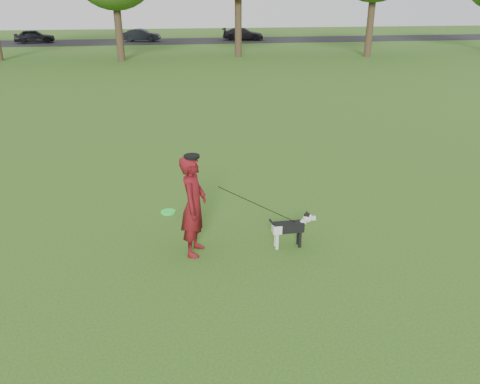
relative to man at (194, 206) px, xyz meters
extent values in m
plane|color=#285116|center=(1.21, 0.52, -0.83)|extent=(120.00, 120.00, 0.00)
cube|color=black|center=(1.21, 40.52, -0.82)|extent=(120.00, 7.00, 0.02)
imported|color=#5E0D15|center=(0.00, 0.00, 0.00)|extent=(0.57, 0.70, 1.67)
cube|color=black|center=(1.54, -0.07, -0.47)|extent=(0.51, 0.16, 0.17)
cube|color=silver|center=(1.35, -0.07, -0.48)|extent=(0.14, 0.16, 0.15)
cylinder|color=silver|center=(1.35, -0.13, -0.69)|extent=(0.05, 0.05, 0.28)
cylinder|color=silver|center=(1.35, -0.02, -0.69)|extent=(0.05, 0.05, 0.28)
cylinder|color=black|center=(1.74, -0.13, -0.69)|extent=(0.05, 0.05, 0.28)
cylinder|color=black|center=(1.74, -0.02, -0.69)|extent=(0.05, 0.05, 0.28)
cylinder|color=silver|center=(1.77, -0.07, -0.43)|extent=(0.17, 0.10, 0.18)
sphere|color=silver|center=(1.87, -0.07, -0.32)|extent=(0.16, 0.16, 0.16)
sphere|color=black|center=(1.86, -0.07, -0.29)|extent=(0.12, 0.12, 0.12)
cube|color=silver|center=(1.95, -0.07, -0.34)|extent=(0.10, 0.06, 0.06)
sphere|color=black|center=(2.01, -0.07, -0.34)|extent=(0.03, 0.03, 0.03)
cone|color=black|center=(1.86, -0.11, -0.24)|extent=(0.06, 0.06, 0.07)
cone|color=black|center=(1.86, -0.03, -0.24)|extent=(0.06, 0.06, 0.07)
cylinder|color=black|center=(1.29, -0.07, -0.41)|extent=(0.18, 0.03, 0.23)
cylinder|color=black|center=(1.72, -0.07, -0.42)|extent=(0.11, 0.11, 0.02)
imported|color=black|center=(-11.40, 40.52, -0.22)|extent=(3.65, 1.94, 1.18)
imported|color=black|center=(-1.80, 40.52, -0.24)|extent=(3.64, 1.96, 1.14)
imported|color=black|center=(7.92, 40.52, -0.24)|extent=(4.23, 2.48, 1.15)
cylinder|color=#20FF36|center=(-0.40, -0.05, -0.05)|extent=(0.23, 0.23, 0.02)
cylinder|color=black|center=(0.00, 0.00, 0.82)|extent=(0.24, 0.24, 0.04)
cylinder|color=#38281C|center=(-2.79, 26.02, 1.27)|extent=(0.48, 0.48, 4.20)
cylinder|color=#38281C|center=(5.21, 27.02, 1.69)|extent=(0.48, 0.48, 5.04)
cylinder|color=#38281C|center=(14.21, 25.52, 1.58)|extent=(0.48, 0.48, 4.83)
camera|label=1|loc=(-0.40, -6.75, 3.04)|focal=35.00mm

